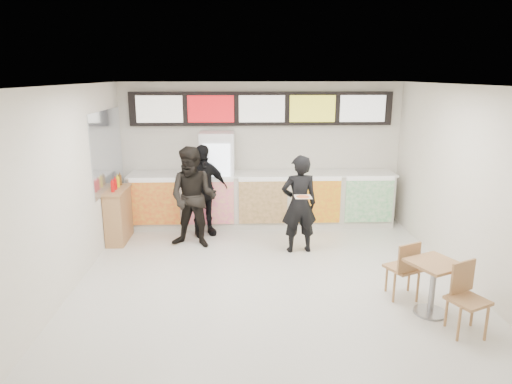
{
  "coord_description": "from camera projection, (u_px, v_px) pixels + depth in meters",
  "views": [
    {
      "loc": [
        -0.48,
        -6.25,
        3.15
      ],
      "look_at": [
        -0.2,
        1.2,
        1.22
      ],
      "focal_mm": 32.0,
      "sensor_mm": 36.0,
      "label": 1
    }
  ],
  "objects": [
    {
      "name": "floor",
      "position": [
        272.0,
        290.0,
        6.85
      ],
      "size": [
        7.0,
        7.0,
        0.0
      ],
      "primitive_type": "plane",
      "color": "beige",
      "rests_on": "ground"
    },
    {
      "name": "ceiling",
      "position": [
        275.0,
        86.0,
        6.1
      ],
      "size": [
        7.0,
        7.0,
        0.0
      ],
      "primitive_type": "plane",
      "rotation": [
        3.14,
        0.0,
        0.0
      ],
      "color": "white",
      "rests_on": "wall_back"
    },
    {
      "name": "wall_back",
      "position": [
        261.0,
        153.0,
        9.86
      ],
      "size": [
        6.0,
        0.0,
        6.0
      ],
      "primitive_type": "plane",
      "rotation": [
        1.57,
        0.0,
        0.0
      ],
      "color": "silver",
      "rests_on": "floor"
    },
    {
      "name": "wall_left",
      "position": [
        59.0,
        196.0,
        6.37
      ],
      "size": [
        0.0,
        7.0,
        7.0
      ],
      "primitive_type": "plane",
      "rotation": [
        1.57,
        0.0,
        1.57
      ],
      "color": "silver",
      "rests_on": "floor"
    },
    {
      "name": "wall_right",
      "position": [
        480.0,
        192.0,
        6.59
      ],
      "size": [
        0.0,
        7.0,
        7.0
      ],
      "primitive_type": "plane",
      "rotation": [
        1.57,
        0.0,
        -1.57
      ],
      "color": "silver",
      "rests_on": "floor"
    },
    {
      "name": "service_counter",
      "position": [
        262.0,
        199.0,
        9.7
      ],
      "size": [
        5.56,
        0.77,
        1.14
      ],
      "color": "silver",
      "rests_on": "floor"
    },
    {
      "name": "menu_board",
      "position": [
        262.0,
        109.0,
        9.54
      ],
      "size": [
        5.5,
        0.14,
        0.7
      ],
      "color": "black",
      "rests_on": "wall_back"
    },
    {
      "name": "drinks_fridge",
      "position": [
        218.0,
        180.0,
        9.58
      ],
      "size": [
        0.7,
        0.67,
        2.0
      ],
      "color": "white",
      "rests_on": "floor"
    },
    {
      "name": "mirror_panel",
      "position": [
        108.0,
        150.0,
        8.68
      ],
      "size": [
        0.01,
        2.0,
        1.5
      ],
      "primitive_type": "cube",
      "color": "#B2B7BF",
      "rests_on": "wall_left"
    },
    {
      "name": "customer_main",
      "position": [
        299.0,
        204.0,
        8.16
      ],
      "size": [
        0.69,
        0.5,
        1.78
      ],
      "primitive_type": "imported",
      "rotation": [
        0.0,
        0.0,
        3.25
      ],
      "color": "black",
      "rests_on": "floor"
    },
    {
      "name": "customer_left",
      "position": [
        193.0,
        198.0,
        8.39
      ],
      "size": [
        1.06,
        0.91,
        1.89
      ],
      "primitive_type": "imported",
      "rotation": [
        0.0,
        0.0,
        -0.23
      ],
      "color": "black",
      "rests_on": "floor"
    },
    {
      "name": "customer_mid",
      "position": [
        202.0,
        191.0,
        9.02
      ],
      "size": [
        1.16,
        0.85,
        1.83
      ],
      "primitive_type": "imported",
      "rotation": [
        0.0,
        0.0,
        0.42
      ],
      "color": "black",
      "rests_on": "floor"
    },
    {
      "name": "pizza_slice",
      "position": [
        303.0,
        196.0,
        7.66
      ],
      "size": [
        0.36,
        0.36,
        0.02
      ],
      "color": "beige",
      "rests_on": "customer_main"
    },
    {
      "name": "cafe_table",
      "position": [
        433.0,
        278.0,
        6.07
      ],
      "size": [
        1.01,
        1.55,
        0.89
      ],
      "rotation": [
        0.0,
        0.0,
        0.43
      ],
      "color": "tan",
      "rests_on": "floor"
    },
    {
      "name": "condiment_ledge",
      "position": [
        118.0,
        214.0,
        8.78
      ],
      "size": [
        0.38,
        0.93,
        1.24
      ],
      "color": "tan",
      "rests_on": "floor"
    }
  ]
}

